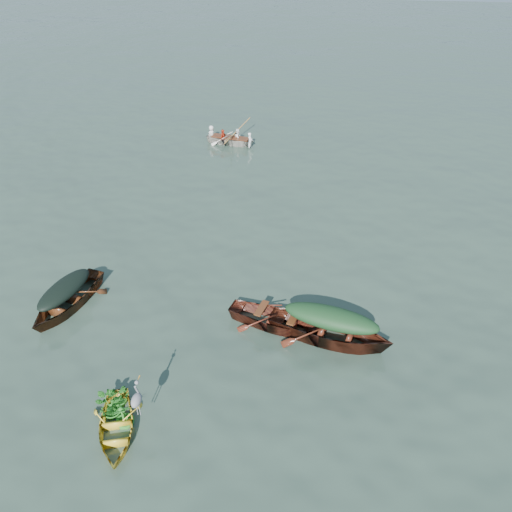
{
  "coord_description": "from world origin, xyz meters",
  "views": [
    {
      "loc": [
        2.77,
        -9.6,
        9.54
      ],
      "look_at": [
        0.73,
        3.52,
        0.5
      ],
      "focal_mm": 35.0,
      "sensor_mm": 36.0,
      "label": 1
    }
  ],
  "objects_px": {
    "open_wooden_boat": "(277,327)",
    "dark_covered_boat": "(69,306)",
    "yellow_dinghy": "(117,433)",
    "rowed_boat": "(231,144)",
    "green_tarp_boat": "(329,340)",
    "heron": "(137,404)"
  },
  "relations": [
    {
      "from": "heron",
      "to": "rowed_boat",
      "type": "bearing_deg",
      "value": 75.3
    },
    {
      "from": "yellow_dinghy",
      "to": "heron",
      "type": "distance_m",
      "value": 0.97
    },
    {
      "from": "green_tarp_boat",
      "to": "rowed_boat",
      "type": "bearing_deg",
      "value": 33.99
    },
    {
      "from": "green_tarp_boat",
      "to": "rowed_boat",
      "type": "height_order",
      "value": "green_tarp_boat"
    },
    {
      "from": "open_wooden_boat",
      "to": "heron",
      "type": "xyz_separation_m",
      "value": [
        -2.62,
        -3.78,
        0.8
      ]
    },
    {
      "from": "yellow_dinghy",
      "to": "dark_covered_boat",
      "type": "height_order",
      "value": "dark_covered_boat"
    },
    {
      "from": "open_wooden_boat",
      "to": "heron",
      "type": "bearing_deg",
      "value": 159.42
    },
    {
      "from": "yellow_dinghy",
      "to": "rowed_boat",
      "type": "distance_m",
      "value": 17.24
    },
    {
      "from": "rowed_boat",
      "to": "heron",
      "type": "relative_size",
      "value": 3.83
    },
    {
      "from": "dark_covered_boat",
      "to": "heron",
      "type": "bearing_deg",
      "value": -33.88
    },
    {
      "from": "rowed_boat",
      "to": "green_tarp_boat",
      "type": "bearing_deg",
      "value": -148.05
    },
    {
      "from": "yellow_dinghy",
      "to": "open_wooden_boat",
      "type": "distance_m",
      "value": 5.08
    },
    {
      "from": "yellow_dinghy",
      "to": "rowed_boat",
      "type": "xyz_separation_m",
      "value": [
        -0.83,
        17.22,
        0.0
      ]
    },
    {
      "from": "dark_covered_boat",
      "to": "open_wooden_boat",
      "type": "relative_size",
      "value": 0.96
    },
    {
      "from": "yellow_dinghy",
      "to": "dark_covered_boat",
      "type": "bearing_deg",
      "value": 108.77
    },
    {
      "from": "yellow_dinghy",
      "to": "open_wooden_boat",
      "type": "relative_size",
      "value": 0.67
    },
    {
      "from": "yellow_dinghy",
      "to": "green_tarp_boat",
      "type": "bearing_deg",
      "value": 19.7
    },
    {
      "from": "open_wooden_boat",
      "to": "dark_covered_boat",
      "type": "bearing_deg",
      "value": 104.71
    },
    {
      "from": "dark_covered_boat",
      "to": "green_tarp_boat",
      "type": "bearing_deg",
      "value": 10.28
    },
    {
      "from": "dark_covered_boat",
      "to": "rowed_boat",
      "type": "xyz_separation_m",
      "value": [
        2.26,
        13.27,
        0.0
      ]
    },
    {
      "from": "heron",
      "to": "open_wooden_boat",
      "type": "bearing_deg",
      "value": 36.05
    },
    {
      "from": "heron",
      "to": "yellow_dinghy",
      "type": "bearing_deg",
      "value": -174.81
    }
  ]
}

